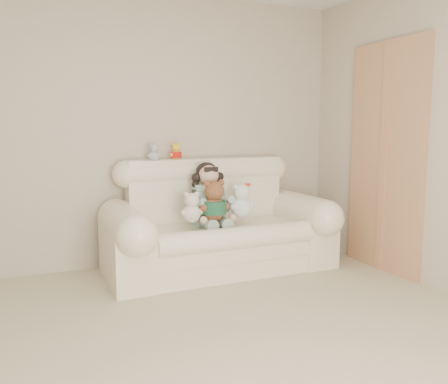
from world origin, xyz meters
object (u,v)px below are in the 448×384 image
Objects in this scene: cream_teddy at (192,204)px; white_cat at (241,197)px; sofa at (220,216)px; seated_child at (208,193)px; brown_teddy at (214,197)px.

white_cat is at bearing 17.49° from cream_teddy.
sofa is 6.56× the size of cream_teddy.
brown_teddy is (-0.03, -0.21, -0.00)m from seated_child.
sofa is 0.37m from cream_teddy.
sofa is at bearing 33.56° from brown_teddy.
sofa is 4.81× the size of brown_teddy.
sofa is 3.50× the size of seated_child.
white_cat is at bearing -37.15° from seated_child.
sofa is at bearing 35.59° from cream_teddy.
sofa is 0.27m from brown_teddy.
sofa reaches higher than seated_child.
brown_teddy is at bearing -99.32° from seated_child.
brown_teddy is at bearing 10.66° from cream_teddy.
brown_teddy is 0.29m from white_cat.
white_cat is 0.49m from cream_teddy.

